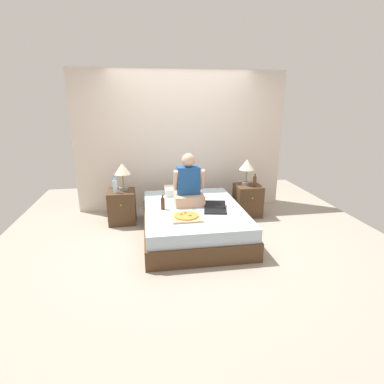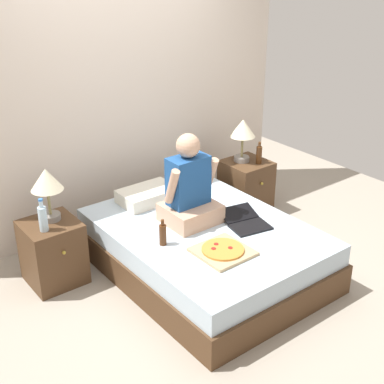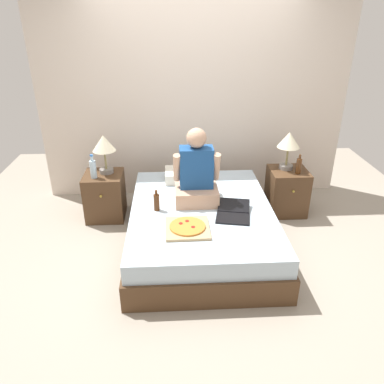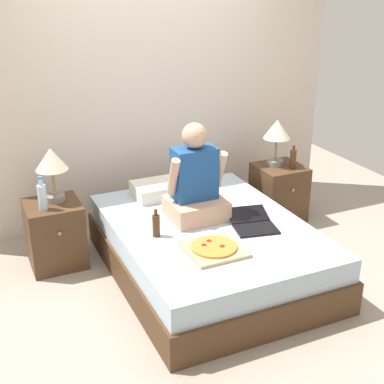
# 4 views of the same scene
# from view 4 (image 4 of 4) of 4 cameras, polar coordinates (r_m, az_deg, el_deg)

# --- Properties ---
(ground_plane) EXTENTS (5.82, 5.82, 0.00)m
(ground_plane) POSITION_cam_4_polar(r_m,az_deg,el_deg) (4.44, 1.73, -8.55)
(ground_plane) COLOR #9E9384
(wall_back) EXTENTS (3.82, 0.12, 2.50)m
(wall_back) POSITION_cam_4_polar(r_m,az_deg,el_deg) (5.15, -4.77, 10.76)
(wall_back) COLOR beige
(wall_back) RESTS_ON ground
(bed) EXTENTS (1.47, 1.96, 0.44)m
(bed) POSITION_cam_4_polar(r_m,az_deg,el_deg) (4.33, 1.77, -6.08)
(bed) COLOR #4C331E
(bed) RESTS_ON ground
(nightstand_left) EXTENTS (0.44, 0.47, 0.55)m
(nightstand_left) POSITION_cam_4_polar(r_m,az_deg,el_deg) (4.58, -14.40, -4.35)
(nightstand_left) COLOR #4C331E
(nightstand_left) RESTS_ON ground
(lamp_on_left_nightstand) EXTENTS (0.26, 0.26, 0.45)m
(lamp_on_left_nightstand) POSITION_cam_4_polar(r_m,az_deg,el_deg) (4.41, -14.76, 3.02)
(lamp_on_left_nightstand) COLOR gray
(lamp_on_left_nightstand) RESTS_ON nightstand_left
(water_bottle) EXTENTS (0.07, 0.07, 0.28)m
(water_bottle) POSITION_cam_4_polar(r_m,az_deg,el_deg) (4.34, -15.69, -0.46)
(water_bottle) COLOR silver
(water_bottle) RESTS_ON nightstand_left
(nightstand_right) EXTENTS (0.44, 0.47, 0.55)m
(nightstand_right) POSITION_cam_4_polar(r_m,az_deg,el_deg) (5.33, 9.21, -0.03)
(nightstand_right) COLOR #4C331E
(nightstand_right) RESTS_ON ground
(lamp_on_right_nightstand) EXTENTS (0.26, 0.26, 0.45)m
(lamp_on_right_nightstand) POSITION_cam_4_polar(r_m,az_deg,el_deg) (5.16, 9.04, 6.29)
(lamp_on_right_nightstand) COLOR gray
(lamp_on_right_nightstand) RESTS_ON nightstand_right
(beer_bottle) EXTENTS (0.06, 0.06, 0.23)m
(beer_bottle) POSITION_cam_4_polar(r_m,az_deg,el_deg) (5.16, 10.72, 3.51)
(beer_bottle) COLOR #512D14
(beer_bottle) RESTS_ON nightstand_right
(pillow) EXTENTS (0.52, 0.34, 0.12)m
(pillow) POSITION_cam_4_polar(r_m,az_deg,el_deg) (4.75, -3.13, 0.37)
(pillow) COLOR silver
(pillow) RESTS_ON bed
(person_seated) EXTENTS (0.47, 0.40, 0.78)m
(person_seated) POSITION_cam_4_polar(r_m,az_deg,el_deg) (4.23, 0.35, 0.88)
(person_seated) COLOR tan
(person_seated) RESTS_ON bed
(laptop) EXTENTS (0.39, 0.47, 0.07)m
(laptop) POSITION_cam_4_polar(r_m,az_deg,el_deg) (4.20, 6.55, -3.42)
(laptop) COLOR black
(laptop) RESTS_ON bed
(pizza_box) EXTENTS (0.40, 0.40, 0.05)m
(pizza_box) POSITION_cam_4_polar(r_m,az_deg,el_deg) (3.83, 2.36, -6.05)
(pizza_box) COLOR tan
(pizza_box) RESTS_ON bed
(beer_bottle_on_bed) EXTENTS (0.06, 0.06, 0.22)m
(beer_bottle_on_bed) POSITION_cam_4_polar(r_m,az_deg,el_deg) (4.01, -3.85, -3.54)
(beer_bottle_on_bed) COLOR #4C2811
(beer_bottle_on_bed) RESTS_ON bed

